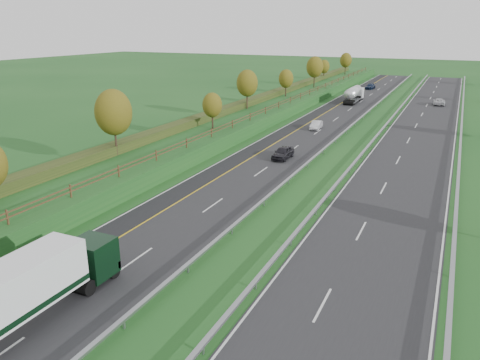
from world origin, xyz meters
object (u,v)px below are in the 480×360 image
(car_dark_near, at_px, (283,153))
(car_silver_mid, at_px, (316,125))
(road_tanker, at_px, (354,94))
(car_oncoming, at_px, (439,102))
(car_small_far, at_px, (370,86))

(car_dark_near, relative_size, car_silver_mid, 1.10)
(road_tanker, bearing_deg, car_oncoming, 11.68)
(road_tanker, distance_m, car_small_far, 25.09)
(road_tanker, distance_m, car_dark_near, 51.58)
(car_dark_near, xyz_separation_m, car_oncoming, (15.93, 55.20, -0.07))
(car_oncoming, bearing_deg, car_silver_mid, 60.40)
(car_dark_near, distance_m, car_small_far, 76.63)
(car_dark_near, relative_size, car_small_far, 0.95)
(car_silver_mid, distance_m, car_small_far, 57.09)
(car_silver_mid, bearing_deg, car_small_far, 86.94)
(car_silver_mid, height_order, car_small_far, car_small_far)
(car_small_far, bearing_deg, road_tanker, -84.66)
(road_tanker, relative_size, car_dark_near, 2.46)
(road_tanker, height_order, car_silver_mid, road_tanker)
(road_tanker, relative_size, car_oncoming, 2.20)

